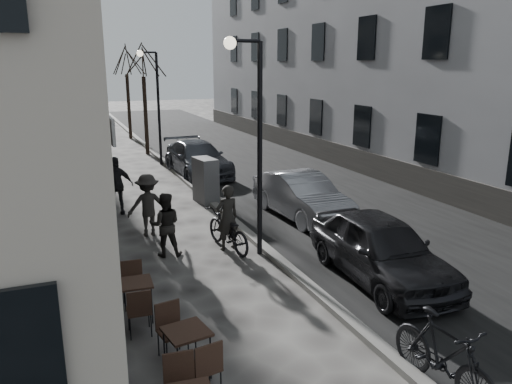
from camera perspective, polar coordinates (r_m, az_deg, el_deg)
road at (r=22.65m, az=-0.15°, el=2.95°), size 7.30×60.00×0.00m
kerb at (r=21.58m, az=-9.20°, el=2.35°), size 0.25×60.00×0.12m
streetlamp_near at (r=11.49m, az=-0.37°, el=7.68°), size 0.90×0.28×5.09m
streetlamp_far at (r=23.04m, az=-11.56°, el=10.79°), size 0.90×0.28×5.09m
tree_near at (r=25.97m, az=-12.83°, el=14.43°), size 2.40×2.40×5.70m
tree_far at (r=31.91m, az=-14.64°, el=14.26°), size 2.40×2.40×5.70m
bistro_set_b at (r=7.76m, az=-7.89°, el=-17.25°), size 0.71×1.55×0.89m
bistro_set_c at (r=9.43m, az=-13.57°, el=-11.55°), size 0.63×1.48×0.87m
utility_cabinet at (r=16.67m, az=-5.78°, el=1.33°), size 0.69×1.07×1.50m
bicycle at (r=12.45m, az=-3.28°, el=-4.36°), size 1.01×2.01×1.01m
cyclist_rider at (r=12.35m, az=-3.30°, el=-2.95°), size 0.67×0.50×1.65m
pedestrian_near at (r=12.14m, az=-10.34°, el=-3.69°), size 0.87×0.75×1.57m
pedestrian_mid at (r=13.66m, az=-12.25°, el=-1.47°), size 1.13×0.70×1.69m
pedestrian_far at (r=15.88m, az=-15.75°, el=0.73°), size 1.07×0.49×1.79m
car_near at (r=11.00m, az=14.06°, el=-6.25°), size 1.89×4.25×1.42m
car_mid at (r=15.00m, az=5.28°, el=-0.47°), size 1.65×4.15×1.34m
car_far at (r=20.98m, az=-6.71°, el=3.83°), size 2.16×4.81×1.37m
moped at (r=7.73m, az=20.66°, el=-17.15°), size 0.67×1.96×1.16m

